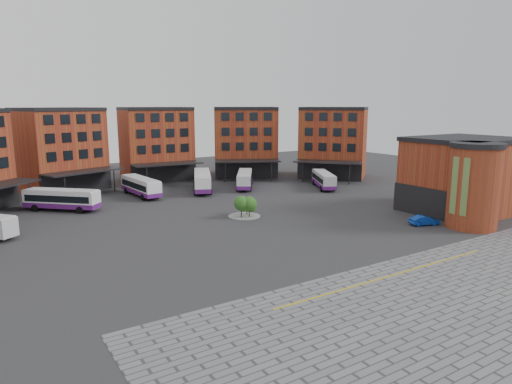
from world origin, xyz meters
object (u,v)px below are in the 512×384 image
bus_d (202,181)px  blue_car (424,220)px  bus_b (62,199)px  bus_f (324,179)px  bus_c (141,186)px  tree_island (246,205)px  bus_e (245,179)px

bus_d → blue_car: (13.63, -36.37, -1.21)m
bus_b → blue_car: bus_b is taller
bus_b → bus_f: 44.46m
bus_c → bus_f: 32.64m
bus_c → blue_car: bearing=-61.8°
bus_b → tree_island: bearing=-87.4°
bus_c → tree_island: bearing=-76.2°
bus_d → bus_f: bearing=-0.2°
tree_island → blue_car: 23.19m
bus_c → bus_d: size_ratio=0.93×
bus_e → blue_car: 35.37m
tree_island → blue_car: (17.04, -15.69, -1.04)m
bus_c → bus_f: (30.87, -10.60, -0.12)m
bus_b → bus_d: bearing=-39.4°
bus_d → blue_car: bearing=-44.8°
bus_f → blue_car: size_ratio=2.70×
bus_c → blue_car: 44.87m
bus_b → bus_c: size_ratio=0.87×
bus_c → bus_d: bearing=-11.4°
bus_c → bus_f: size_ratio=1.10×
tree_island → bus_f: bearing=25.8°
tree_island → bus_d: size_ratio=0.37×
bus_d → bus_e: bearing=14.0°
tree_island → blue_car: tree_island is taller
bus_f → tree_island: bearing=-126.3°
bus_b → bus_d: (23.91, 3.07, 0.14)m
tree_island → bus_c: size_ratio=0.39×
bus_f → bus_e: bearing=175.3°
bus_d → tree_island: bearing=-74.7°
tree_island → bus_c: bearing=108.5°
bus_c → bus_e: (18.63, -2.76, -0.07)m
bus_d → bus_e: (7.87, -1.49, -0.21)m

